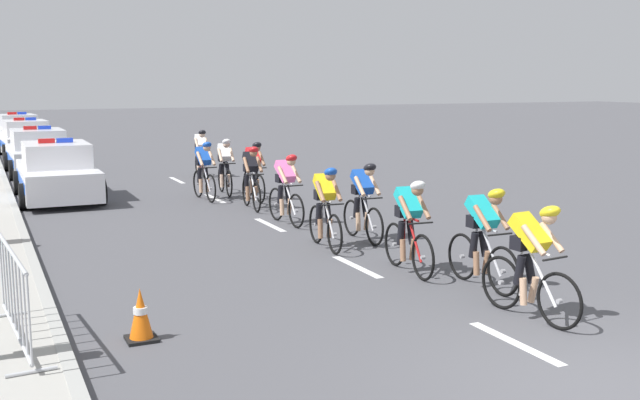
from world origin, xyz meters
The scene contains 20 objects.
ground_plane centered at (0.00, 0.00, 0.00)m, with size 160.00×160.00×0.00m, color #4C4C51.
kerb_edge centered at (-4.86, 14.00, 0.07)m, with size 0.16×60.00×0.13m, color #9E9E99.
lane_markings_centre centered at (0.00, 7.50, 0.00)m, with size 0.14×21.60×0.01m.
cyclist_lead centered at (0.75, 2.14, 0.79)m, with size 0.45×1.72×1.56m.
cyclist_second centered at (1.11, 3.60, 0.79)m, with size 0.42×1.72×1.56m.
cyclist_third centered at (0.57, 4.80, 0.79)m, with size 0.44×1.72×1.56m.
cyclist_fourth centered at (0.11, 6.95, 0.79)m, with size 0.45×1.72×1.56m.
cyclist_fifth centered at (1.06, 7.26, 0.79)m, with size 0.42×1.72×1.56m.
cyclist_sixth centered at (0.36, 9.44, 0.79)m, with size 0.43×1.72×1.56m.
cyclist_seventh centered at (0.32, 11.56, 0.79)m, with size 0.45×1.72×1.56m.
cyclist_eighth centered at (0.83, 12.76, 0.79)m, with size 0.42×1.72×1.56m.
cyclist_ninth centered at (0.47, 14.06, 0.79)m, with size 0.45×1.72×1.56m.
cyclist_tenth centered at (-0.31, 13.37, 0.79)m, with size 0.43×1.72×1.56m.
cyclist_eleventh centered at (0.89, 17.88, 0.79)m, with size 0.44×1.72×1.56m.
police_car_nearest centered at (-3.73, 15.06, 0.68)m, with size 2.02×4.41×1.59m.
police_car_second centered at (-3.73, 20.94, 0.68)m, with size 2.06×4.43×1.59m.
police_car_third centered at (-3.73, 27.21, 0.68)m, with size 2.17×4.48×1.59m.
police_car_furthest centered at (-3.73, 33.07, 0.68)m, with size 2.29×4.54×1.59m.
crowd_barrier_front centered at (-5.32, 3.63, 0.65)m, with size 0.66×2.32×1.07m.
traffic_cone_near centered at (-3.96, 3.43, 0.31)m, with size 0.36×0.36×0.64m.
Camera 1 is at (-5.60, -5.14, 3.04)m, focal length 41.91 mm.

